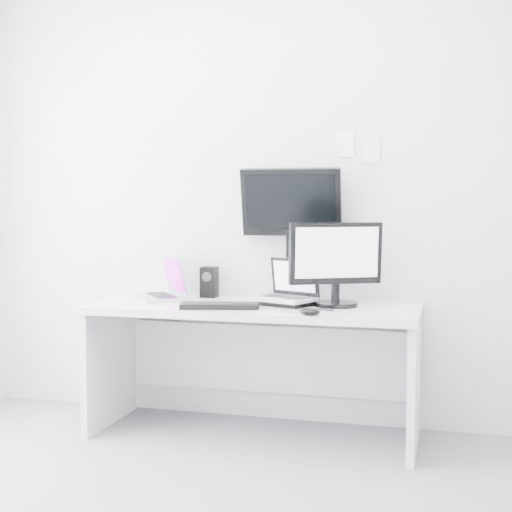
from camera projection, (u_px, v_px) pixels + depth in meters
back_wall at (269, 192)px, 4.32m from camera, size 3.60×0.00×3.60m
desk at (253, 370)px, 4.05m from camera, size 1.80×0.70×0.73m
macbook at (158, 277)px, 4.26m from camera, size 0.42×0.44×0.26m
speaker at (209, 282)px, 4.35m from camera, size 0.11×0.11×0.18m
dell_laptop at (284, 282)px, 3.99m from camera, size 0.39×0.35×0.26m
rear_monitor at (292, 232)px, 4.24m from camera, size 0.58×0.24×0.78m
samsung_monitor at (336, 263)px, 3.95m from camera, size 0.56×0.45×0.47m
keyboard at (220, 306)px, 3.89m from camera, size 0.44×0.24×0.03m
mouse at (310, 311)px, 3.65m from camera, size 0.13×0.10×0.04m
wall_note_0 at (345, 145)px, 4.18m from camera, size 0.10×0.00×0.14m
wall_note_1 at (372, 151)px, 4.14m from camera, size 0.09×0.00×0.13m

